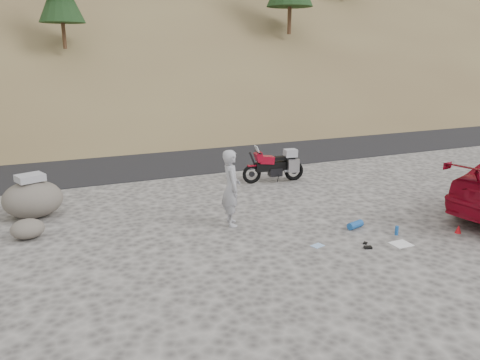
# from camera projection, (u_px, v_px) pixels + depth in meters

# --- Properties ---
(ground) EXTENTS (140.00, 140.00, 0.00)m
(ground) POSITION_uv_depth(u_px,v_px,m) (294.00, 226.00, 11.26)
(ground) COLOR #474442
(ground) RESTS_ON ground
(road) EXTENTS (120.00, 7.00, 0.05)m
(road) POSITION_uv_depth(u_px,v_px,m) (186.00, 154.00, 19.24)
(road) COLOR black
(road) RESTS_ON ground
(motorcycle) EXTENTS (2.08, 0.73, 1.24)m
(motorcycle) POSITION_uv_depth(u_px,v_px,m) (276.00, 166.00, 15.00)
(motorcycle) COLOR black
(motorcycle) RESTS_ON ground
(man) EXTENTS (0.57, 0.75, 1.85)m
(man) POSITION_uv_depth(u_px,v_px,m) (231.00, 224.00, 11.36)
(man) COLOR #9B9AA0
(man) RESTS_ON ground
(boulder) EXTENTS (1.62, 1.44, 1.12)m
(boulder) POSITION_uv_depth(u_px,v_px,m) (33.00, 198.00, 11.75)
(boulder) COLOR #514C46
(boulder) RESTS_ON ground
(small_rock) EXTENTS (0.88, 0.83, 0.44)m
(small_rock) POSITION_uv_depth(u_px,v_px,m) (28.00, 229.00, 10.47)
(small_rock) COLOR #514C46
(small_rock) RESTS_ON ground
(gear_white_cloth) EXTENTS (0.42, 0.37, 0.01)m
(gear_white_cloth) POSITION_uv_depth(u_px,v_px,m) (401.00, 244.00, 10.18)
(gear_white_cloth) COLOR white
(gear_white_cloth) RESTS_ON ground
(gear_blue_mat) EXTENTS (0.46, 0.29, 0.17)m
(gear_blue_mat) POSITION_uv_depth(u_px,v_px,m) (355.00, 225.00, 11.09)
(gear_blue_mat) COLOR #19509B
(gear_blue_mat) RESTS_ON ground
(gear_bottle) EXTENTS (0.10, 0.10, 0.21)m
(gear_bottle) POSITION_uv_depth(u_px,v_px,m) (397.00, 231.00, 10.68)
(gear_bottle) COLOR #19509B
(gear_bottle) RESTS_ON ground
(gear_funnel) EXTENTS (0.19, 0.19, 0.19)m
(gear_funnel) POSITION_uv_depth(u_px,v_px,m) (458.00, 229.00, 10.79)
(gear_funnel) COLOR #B10B12
(gear_funnel) RESTS_ON ground
(gear_glove_a) EXTENTS (0.19, 0.16, 0.05)m
(gear_glove_a) POSITION_uv_depth(u_px,v_px,m) (368.00, 247.00, 9.96)
(gear_glove_a) COLOR black
(gear_glove_a) RESTS_ON ground
(gear_glove_b) EXTENTS (0.13, 0.13, 0.03)m
(gear_glove_b) POSITION_uv_depth(u_px,v_px,m) (365.00, 243.00, 10.20)
(gear_glove_b) COLOR black
(gear_glove_b) RESTS_ON ground
(gear_blue_cloth) EXTENTS (0.31, 0.26, 0.01)m
(gear_blue_cloth) POSITION_uv_depth(u_px,v_px,m) (318.00, 246.00, 10.10)
(gear_blue_cloth) COLOR #90B4DE
(gear_blue_cloth) RESTS_ON ground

